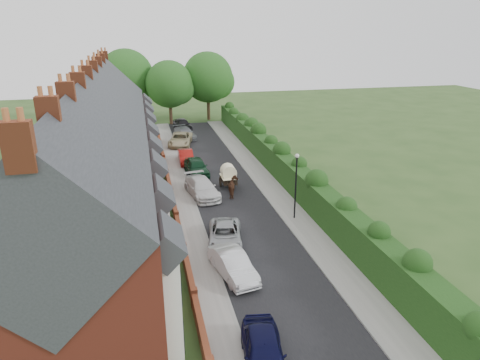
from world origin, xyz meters
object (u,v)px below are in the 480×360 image
object	(u,v)px
car_navy	(264,352)
car_silver_b	(225,235)
horse_cart	(228,175)
car_grey	(185,133)
car_green	(196,167)
car_red	(186,157)
horse	(234,187)
car_black	(182,124)
car_silver_a	(233,265)
lamppost	(296,178)
car_white	(202,188)
car_beige	(181,139)

from	to	relation	value
car_navy	car_silver_b	bearing A→B (deg)	95.77
horse_cart	car_grey	bearing A→B (deg)	95.59
car_navy	car_green	bearing A→B (deg)	97.22
car_red	horse	xyz separation A→B (m)	(2.91, -10.53, 0.15)
car_black	horse_cart	bearing A→B (deg)	-96.52
car_silver_a	horse	xyz separation A→B (m)	(2.68, 12.11, 0.11)
lamppost	car_red	size ratio (longest dim) A/B	1.23
car_silver_a	car_red	distance (m)	22.63
horse	horse_cart	world-z (taller)	horse_cart
car_green	car_red	xyz separation A→B (m)	(-0.60, 4.03, -0.11)
car_green	horse	bearing A→B (deg)	-75.17
lamppost	car_silver_b	distance (m)	6.93
car_white	horse_cart	bearing A→B (deg)	19.39
car_beige	car_silver_a	bearing A→B (deg)	-76.58
car_red	car_beige	size ratio (longest dim) A/B	0.76
car_grey	car_silver_b	bearing A→B (deg)	-103.69
car_silver_b	car_navy	bearing A→B (deg)	-82.04
car_white	car_navy	bearing A→B (deg)	-99.72
car_silver_b	car_red	world-z (taller)	car_red
car_silver_a	car_grey	xyz separation A→B (m)	(0.81, 33.38, -0.02)
lamppost	car_green	bearing A→B (deg)	115.77
car_navy	car_black	world-z (taller)	car_black
car_green	horse	size ratio (longest dim) A/B	2.38
car_green	horse_cart	xyz separation A→B (m)	(2.31, -4.35, 0.46)
lamppost	car_navy	xyz separation A→B (m)	(-6.40, -13.80, -2.55)
car_silver_a	horse_cart	size ratio (longest dim) A/B	1.44
car_navy	car_silver_b	size ratio (longest dim) A/B	0.93
lamppost	horse	world-z (taller)	lamppost
lamppost	horse_cart	world-z (taller)	lamppost
car_beige	horse	xyz separation A→B (m)	(2.75, -17.87, 0.07)
car_white	car_grey	xyz separation A→B (m)	(0.75, 20.54, -0.05)
lamppost	car_red	xyz separation A→B (m)	(-6.40, 16.05, -2.61)
car_silver_a	car_white	size ratio (longest dim) A/B	0.84
car_navy	car_white	bearing A→B (deg)	97.73
car_silver_a	car_green	xyz separation A→B (m)	(0.37, 18.60, 0.08)
lamppost	car_green	size ratio (longest dim) A/B	1.09
lamppost	horse	xyz separation A→B (m)	(-3.49, 5.53, -2.46)
car_green	horse_cart	bearing A→B (deg)	-66.81
car_silver_a	car_red	world-z (taller)	car_silver_a
car_navy	car_white	size ratio (longest dim) A/B	0.84
horse_cart	car_beige	bearing A→B (deg)	99.90
lamppost	car_silver_b	bearing A→B (deg)	-156.07
car_green	car_navy	bearing A→B (deg)	-96.08
car_silver_a	car_beige	xyz separation A→B (m)	(-0.07, 29.98, 0.04)
car_grey	horse_cart	distance (m)	19.23
car_navy	car_green	distance (m)	25.83
lamppost	car_white	distance (m)	9.11
car_silver_a	car_grey	bearing A→B (deg)	76.61
car_black	horse	bearing A→B (deg)	-96.84
lamppost	car_green	distance (m)	13.58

